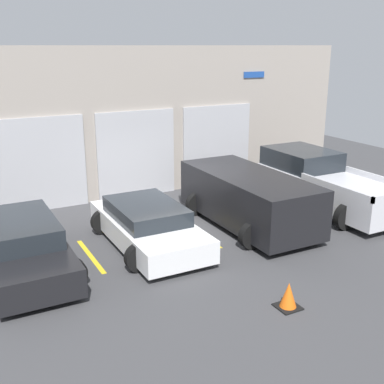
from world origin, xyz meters
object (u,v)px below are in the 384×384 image
at_px(sedan_side, 248,197).
at_px(pickup_truck, 323,183).
at_px(van_right, 23,246).
at_px(traffic_cone, 288,296).
at_px(sedan_white, 148,225).

bearing_deg(sedan_side, pickup_truck, 5.31).
height_order(pickup_truck, sedan_side, pickup_truck).
distance_m(pickup_truck, van_right, 9.42).
bearing_deg(traffic_cone, sedan_white, 106.05).
height_order(van_right, traffic_cone, van_right).
bearing_deg(pickup_truck, sedan_white, -177.53).
bearing_deg(sedan_side, sedan_white, 179.62).
bearing_deg(pickup_truck, sedan_side, -174.69).
relative_size(sedan_side, traffic_cone, 8.69).
bearing_deg(pickup_truck, van_right, -178.36).
relative_size(pickup_truck, van_right, 1.14).
xyz_separation_m(pickup_truck, van_right, (-9.41, -0.27, -0.20)).
height_order(sedan_side, van_right, sedan_side).
height_order(pickup_truck, traffic_cone, pickup_truck).
xyz_separation_m(sedan_white, traffic_cone, (1.23, -4.29, -0.29)).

